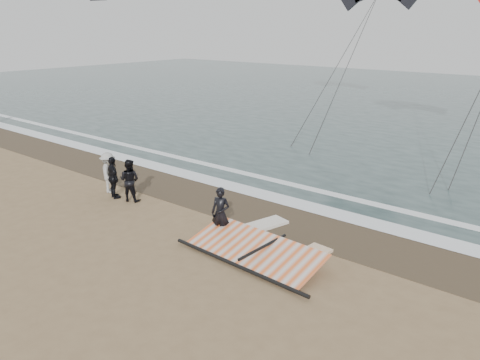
# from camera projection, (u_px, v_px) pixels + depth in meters

# --- Properties ---
(ground) EXTENTS (120.00, 120.00, 0.00)m
(ground) POSITION_uv_depth(u_px,v_px,m) (183.00, 266.00, 12.65)
(ground) COLOR #8C704C
(ground) RESTS_ON ground
(sea) EXTENTS (120.00, 54.00, 0.02)m
(sea) POSITION_uv_depth(u_px,v_px,m) (480.00, 108.00, 37.12)
(sea) COLOR #233838
(sea) RESTS_ON ground
(wet_sand) EXTENTS (120.00, 2.80, 0.01)m
(wet_sand) POSITION_uv_depth(u_px,v_px,m) (277.00, 216.00, 15.98)
(wet_sand) COLOR #4C3D2B
(wet_sand) RESTS_ON ground
(foam_near) EXTENTS (120.00, 0.90, 0.01)m
(foam_near) POSITION_uv_depth(u_px,v_px,m) (299.00, 204.00, 17.01)
(foam_near) COLOR white
(foam_near) RESTS_ON sea
(foam_far) EXTENTS (120.00, 0.45, 0.01)m
(foam_far) POSITION_uv_depth(u_px,v_px,m) (322.00, 192.00, 18.27)
(foam_far) COLOR white
(foam_far) RESTS_ON sea
(man_main) EXTENTS (0.67, 0.54, 1.61)m
(man_main) POSITION_uv_depth(u_px,v_px,m) (221.00, 213.00, 14.13)
(man_main) COLOR black
(man_main) RESTS_ON ground
(board_white) EXTENTS (0.91, 2.45, 0.10)m
(board_white) POSITION_uv_depth(u_px,v_px,m) (298.00, 261.00, 12.81)
(board_white) COLOR silver
(board_white) RESTS_ON ground
(board_cream) EXTENTS (1.32, 2.61, 0.11)m
(board_cream) POSITION_uv_depth(u_px,v_px,m) (252.00, 228.00, 14.89)
(board_cream) COLOR silver
(board_cream) RESTS_ON ground
(trio_cluster) EXTENTS (2.46, 1.19, 1.61)m
(trio_cluster) POSITION_uv_depth(u_px,v_px,m) (116.00, 176.00, 17.61)
(trio_cluster) COLOR black
(trio_cluster) RESTS_ON ground
(sail_rig) EXTENTS (4.63, 2.00, 0.51)m
(sail_rig) POSITION_uv_depth(u_px,v_px,m) (255.00, 250.00, 13.16)
(sail_rig) COLOR black
(sail_rig) RESTS_ON ground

